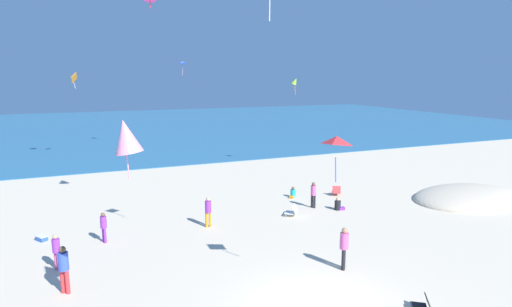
# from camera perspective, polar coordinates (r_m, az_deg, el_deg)

# --- Properties ---
(ground_plane) EXTENTS (120.00, 120.00, 0.00)m
(ground_plane) POSITION_cam_1_polar(r_m,az_deg,el_deg) (22.55, -4.77, -8.43)
(ground_plane) COLOR beige
(ocean_water) EXTENTS (120.00, 60.00, 0.05)m
(ocean_water) POSITION_cam_1_polar(r_m,az_deg,el_deg) (64.29, -16.80, 3.49)
(ocean_water) COLOR teal
(ocean_water) RESTS_ON ground_plane
(dune_mound) EXTENTS (7.35, 5.14, 1.43)m
(dune_mound) POSITION_cam_1_polar(r_m,az_deg,el_deg) (28.44, 26.98, -5.56)
(dune_mound) COLOR beige
(dune_mound) RESTS_ON ground_plane
(beach_chair_far_left) EXTENTS (0.76, 0.83, 0.62)m
(beach_chair_far_left) POSITION_cam_1_polar(r_m,az_deg,el_deg) (26.58, 10.85, -5.01)
(beach_chair_far_left) COLOR #D13D3D
(beach_chair_far_left) RESTS_ON ground_plane
(beach_chair_near_camera) EXTENTS (0.82, 0.81, 0.57)m
(beach_chair_near_camera) POSITION_cam_1_polar(r_m,az_deg,el_deg) (14.84, 21.75, -18.55)
(beach_chair_near_camera) COLOR black
(beach_chair_near_camera) RESTS_ON ground_plane
(beach_chair_far_right) EXTENTS (0.88, 0.87, 0.63)m
(beach_chair_far_right) POSITION_cam_1_polar(r_m,az_deg,el_deg) (22.44, 4.96, -7.77)
(beach_chair_far_right) COLOR white
(beach_chair_far_right) RESTS_ON ground_plane
(cooler_box) EXTENTS (0.56, 0.60, 0.24)m
(cooler_box) POSITION_cam_1_polar(r_m,az_deg,el_deg) (21.50, -27.08, -10.18)
(cooler_box) COLOR #2D56B7
(cooler_box) RESTS_ON ground_plane
(person_0) EXTENTS (0.47, 0.47, 1.69)m
(person_0) POSITION_cam_1_polar(r_m,az_deg,el_deg) (16.00, -24.64, -13.74)
(person_0) COLOR red
(person_0) RESTS_ON ground_plane
(person_1) EXTENTS (0.46, 0.46, 1.66)m
(person_1) POSITION_cam_1_polar(r_m,az_deg,el_deg) (16.64, 11.87, -12.09)
(person_1) COLOR black
(person_1) RESTS_ON ground_plane
(person_2) EXTENTS (0.40, 0.40, 1.47)m
(person_2) POSITION_cam_1_polar(r_m,az_deg,el_deg) (23.77, 7.79, -5.34)
(person_2) COLOR black
(person_2) RESTS_ON ground_plane
(person_3) EXTENTS (0.40, 0.40, 1.42)m
(person_3) POSITION_cam_1_polar(r_m,az_deg,el_deg) (17.98, -25.47, -11.65)
(person_3) COLOR #D8599E
(person_3) RESTS_ON ground_plane
(person_4) EXTENTS (0.34, 0.34, 1.51)m
(person_4) POSITION_cam_1_polar(r_m,az_deg,el_deg) (20.75, -6.51, -7.60)
(person_4) COLOR orange
(person_4) RESTS_ON ground_plane
(person_5) EXTENTS (0.36, 0.36, 1.38)m
(person_5) POSITION_cam_1_polar(r_m,az_deg,el_deg) (19.97, -19.98, -9.14)
(person_5) COLOR purple
(person_5) RESTS_ON ground_plane
(person_6) EXTENTS (0.63, 0.46, 0.71)m
(person_6) POSITION_cam_1_polar(r_m,az_deg,el_deg) (23.80, 11.10, -6.90)
(person_6) COLOR black
(person_6) RESTS_ON ground_plane
(person_8) EXTENTS (0.57, 0.56, 0.66)m
(person_8) POSITION_cam_1_polar(r_m,az_deg,el_deg) (25.80, 5.01, -5.43)
(person_8) COLOR #19ADB2
(person_8) RESTS_ON ground_plane
(kite_pink) EXTENTS (1.05, 1.01, 1.49)m
(kite_pink) POSITION_cam_1_polar(r_m,az_deg,el_deg) (10.61, -17.20, 2.21)
(kite_pink) COLOR pink
(kite_blue) EXTENTS (0.77, 0.78, 1.26)m
(kite_blue) POSITION_cam_1_polar(r_m,az_deg,el_deg) (37.44, -10.00, 12.07)
(kite_blue) COLOR blue
(kite_orange) EXTENTS (0.49, 0.90, 1.36)m
(kite_orange) POSITION_cam_1_polar(r_m,az_deg,el_deg) (39.18, -23.46, 9.38)
(kite_orange) COLOR orange
(kite_lime) EXTENTS (0.64, 0.69, 1.30)m
(kite_lime) POSITION_cam_1_polar(r_m,az_deg,el_deg) (32.65, 5.33, 9.75)
(kite_lime) COLOR #99DB33
(kite_red) EXTENTS (0.92, 0.96, 1.50)m
(kite_red) POSITION_cam_1_polar(r_m,az_deg,el_deg) (13.21, 10.93, 1.74)
(kite_red) COLOR red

